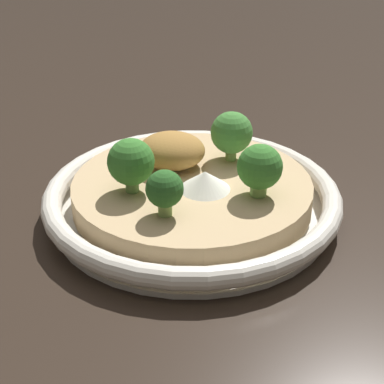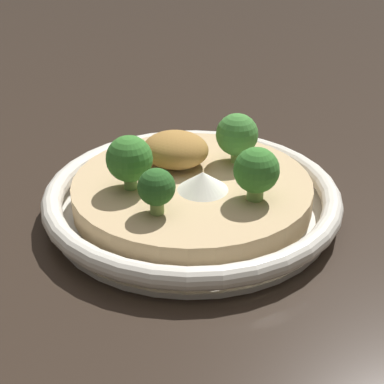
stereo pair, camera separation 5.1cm
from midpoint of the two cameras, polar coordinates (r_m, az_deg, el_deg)
ground_plane at (r=0.52m, az=-2.81°, el=-2.11°), size 6.00×6.00×0.00m
risotto_bowl at (r=0.51m, az=-2.85°, el=-0.51°), size 0.26×0.26×0.03m
cheese_sprinkle at (r=0.49m, az=-1.73°, el=1.06°), size 0.04×0.04×0.02m
crispy_onion_garnish at (r=0.52m, az=-4.77°, el=3.97°), size 0.06×0.05×0.03m
broccoli_back at (r=0.53m, az=1.11°, el=5.66°), size 0.04×0.04×0.05m
broccoli_left at (r=0.48m, az=-8.98°, el=2.76°), size 0.04×0.04×0.05m
broccoli_front_left at (r=0.44m, az=-5.95°, el=0.11°), size 0.03×0.03×0.04m
broccoli_right at (r=0.47m, az=3.52°, el=2.27°), size 0.04×0.04×0.04m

